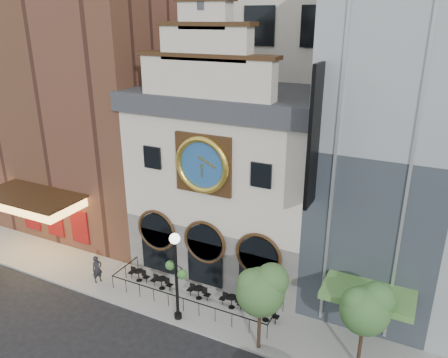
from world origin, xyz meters
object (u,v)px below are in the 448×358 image
at_px(bistro_2, 199,292).
at_px(bistro_3, 232,301).
at_px(lamppost, 176,267).
at_px(tree_right, 366,307).
at_px(bistro_0, 139,275).
at_px(bistro_1, 162,282).
at_px(pedestrian, 97,269).
at_px(tree_left, 262,288).
at_px(bistro_4, 266,313).

bearing_deg(bistro_2, bistro_3, 2.17).
relative_size(lamppost, tree_right, 1.15).
relative_size(bistro_0, tree_right, 0.33).
height_order(bistro_1, tree_right, tree_right).
relative_size(pedestrian, tree_left, 0.37).
bearing_deg(tree_right, bistro_4, 168.05).
xyz_separation_m(bistro_2, bistro_4, (4.48, -0.09, 0.00)).
height_order(bistro_3, tree_left, tree_left).
xyz_separation_m(pedestrian, lamppost, (6.70, -0.81, 2.46)).
bearing_deg(bistro_0, bistro_4, -0.09).
xyz_separation_m(bistro_1, lamppost, (2.49, -2.02, 2.93)).
height_order(bistro_1, bistro_3, same).
bearing_deg(tree_right, pedestrian, -179.61).
xyz_separation_m(bistro_0, bistro_4, (8.98, -0.01, 0.00)).
distance_m(bistro_4, lamppost, 5.86).
distance_m(bistro_0, bistro_1, 1.86).
height_order(bistro_2, pedestrian, pedestrian).
bearing_deg(tree_left, bistro_1, 164.50).
bearing_deg(bistro_4, bistro_0, 179.91).
distance_m(bistro_0, pedestrian, 2.71).
distance_m(bistro_0, tree_left, 10.25).
bearing_deg(lamppost, pedestrian, -163.06).
distance_m(bistro_0, bistro_4, 8.98).
distance_m(bistro_0, bistro_2, 4.50).
relative_size(bistro_2, bistro_3, 1.00).
relative_size(bistro_4, tree_right, 0.33).
bearing_deg(bistro_3, lamppost, -136.48).
height_order(bistro_2, bistro_4, same).
bearing_deg(lamppost, bistro_3, 67.32).
height_order(bistro_3, tree_right, tree_right).
distance_m(bistro_1, bistro_3, 4.87).
xyz_separation_m(bistro_2, tree_left, (4.99, -2.26, 3.19)).
height_order(bistro_4, pedestrian, pedestrian).
height_order(bistro_2, bistro_3, same).
relative_size(bistro_3, pedestrian, 0.85).
height_order(bistro_0, tree_left, tree_left).
height_order(bistro_0, bistro_1, same).
distance_m(bistro_2, tree_left, 6.34).
height_order(bistro_3, lamppost, lamppost).
relative_size(bistro_0, bistro_3, 1.00).
bearing_deg(tree_left, bistro_3, 139.70).
xyz_separation_m(bistro_0, bistro_2, (4.50, 0.08, 0.00)).
distance_m(bistro_1, bistro_4, 7.12).
distance_m(bistro_4, tree_right, 6.35).
relative_size(pedestrian, tree_right, 0.39).
relative_size(tree_left, tree_right, 1.04).
bearing_deg(pedestrian, bistro_1, -52.20).
xyz_separation_m(bistro_2, bistro_3, (2.22, 0.08, 0.00)).
xyz_separation_m(lamppost, tree_right, (10.08, 0.92, 0.12)).
xyz_separation_m(bistro_1, bistro_3, (4.86, 0.23, 0.00)).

